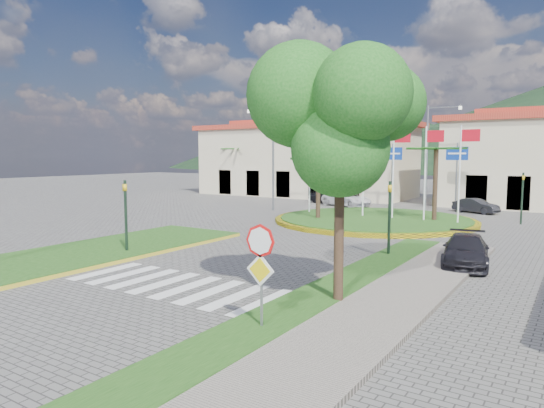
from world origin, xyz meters
The scene contains 22 objects.
ground centered at (0.00, 0.00, 0.00)m, with size 160.00×160.00×0.00m, color #5B5956.
sidewalk_right centered at (6.00, 2.00, 0.07)m, with size 4.00×28.00×0.15m, color gray.
verge_right centered at (4.80, 2.00, 0.09)m, with size 1.60×28.00×0.18m, color #1A4814.
median_left centered at (-6.50, 6.00, 0.09)m, with size 5.00×14.00×0.18m, color #1A4814.
crosswalk centered at (0.00, 4.00, 0.01)m, with size 8.00×3.00×0.01m, color silver.
roundabout_island centered at (0.00, 22.00, 0.17)m, with size 12.70×12.70×6.00m.
stop_sign centered at (4.90, 1.96, 1.79)m, with size 0.80×0.11×2.65m.
deciduous_tree centered at (5.50, 5.00, 5.18)m, with size 3.60×3.60×6.80m.
traffic_light_left centered at (-5.20, 6.50, 1.94)m, with size 0.15×0.18×3.20m.
traffic_light_right centered at (4.50, 12.00, 1.94)m, with size 0.15×0.18×3.20m.
traffic_light_far centered at (8.00, 26.00, 1.94)m, with size 0.18×0.15×3.20m.
direction_sign_west centered at (-2.00, 30.97, 3.53)m, with size 1.60×0.14×5.20m.
direction_sign_east centered at (3.00, 30.97, 3.53)m, with size 1.60×0.14×5.20m.
street_lamp_centre centered at (1.00, 30.00, 4.50)m, with size 4.80×0.16×8.00m.
street_lamp_west centered at (-9.00, 24.00, 4.50)m, with size 4.80×0.16×8.00m.
building_left centered at (-14.00, 38.00, 3.90)m, with size 23.32×9.54×8.05m.
hill_far_west centered at (-55.00, 140.00, 11.00)m, with size 140.00×140.00×22.00m, color black.
hill_near_back centered at (-10.00, 130.00, 8.00)m, with size 110.00×110.00×16.00m, color black.
white_van centered at (-5.52, 30.00, 0.61)m, with size 2.04×4.42×1.23m, color silver.
car_dark_a centered at (-7.82, 31.39, 0.67)m, with size 1.59×3.95×1.35m, color black.
car_dark_b centered at (4.50, 30.79, 0.54)m, with size 1.15×3.28×1.08m, color black.
car_side_right centered at (7.50, 12.23, 0.59)m, with size 1.65×4.06×1.18m, color black.
Camera 1 is at (11.27, -7.34, 4.25)m, focal length 32.00 mm.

